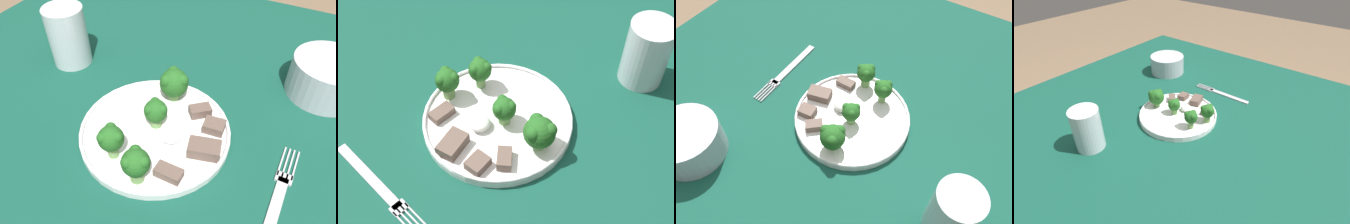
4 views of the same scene
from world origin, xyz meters
TOP-DOWN VIEW (x-y plane):
  - table at (0.00, 0.00)m, footprint 1.10×1.07m
  - dinner_plate at (-0.01, -0.02)m, footprint 0.24×0.24m
  - fork at (0.20, -0.06)m, footprint 0.02×0.21m
  - cream_bowl at (0.21, 0.21)m, footprint 0.13×0.13m
  - drinking_glass at (-0.26, 0.08)m, footprint 0.08×0.08m
  - broccoli_floret_near_rim_left at (-0.04, -0.09)m, footprint 0.04×0.04m
  - broccoli_floret_center_left at (-0.01, -0.01)m, footprint 0.04×0.04m
  - broccoli_floret_back_left at (0.02, -0.11)m, footprint 0.04×0.04m
  - broccoli_floret_front_left at (-0.01, 0.06)m, footprint 0.05×0.05m
  - meat_slice_front_slice at (0.04, 0.05)m, footprint 0.04×0.04m
  - meat_slice_middle_slice at (0.08, -0.03)m, footprint 0.05×0.04m
  - meat_slice_rear_slice at (0.08, 0.02)m, footprint 0.04×0.03m
  - meat_slice_edge_slice at (0.05, -0.09)m, footprint 0.04×0.02m
  - sauce_dollop at (0.02, -0.03)m, footprint 0.03×0.03m

SIDE VIEW (x-z plane):
  - table at x=0.00m, z-range 0.26..0.98m
  - fork at x=0.20m, z-range 0.72..0.72m
  - dinner_plate at x=-0.01m, z-range 0.72..0.73m
  - meat_slice_edge_slice at x=0.05m, z-range 0.73..0.74m
  - meat_slice_rear_slice at x=0.08m, z-range 0.73..0.74m
  - meat_slice_front_slice at x=0.04m, z-range 0.73..0.75m
  - sauce_dollop at x=0.02m, z-range 0.73..0.75m
  - meat_slice_middle_slice at x=0.08m, z-range 0.73..0.75m
  - cream_bowl at x=0.21m, z-range 0.71..0.78m
  - broccoli_floret_center_left at x=-0.01m, z-range 0.73..0.78m
  - broccoli_floret_front_left at x=-0.01m, z-range 0.73..0.79m
  - broccoli_floret_back_left at x=0.02m, z-range 0.74..0.79m
  - broccoli_floret_near_rim_left at x=-0.04m, z-range 0.74..0.79m
  - drinking_glass at x=-0.26m, z-range 0.71..0.83m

